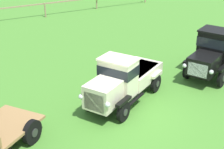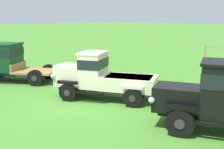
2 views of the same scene
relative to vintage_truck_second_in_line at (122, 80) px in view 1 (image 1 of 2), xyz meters
The scene contains 4 objects.
ground_plane 1.56m from the vintage_truck_second_in_line, 108.61° to the right, with size 240.00×240.00×0.00m, color #47842D.
paddock_fence 15.65m from the vintage_truck_second_in_line, 74.25° to the left, with size 14.79×0.67×1.13m.
vintage_truck_second_in_line is the anchor object (origin of this frame).
vintage_truck_midrow_center 5.24m from the vintage_truck_second_in_line, ahead, with size 4.98×3.46×2.31m.
Camera 1 is at (-6.20, -9.85, 7.09)m, focal length 55.00 mm.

